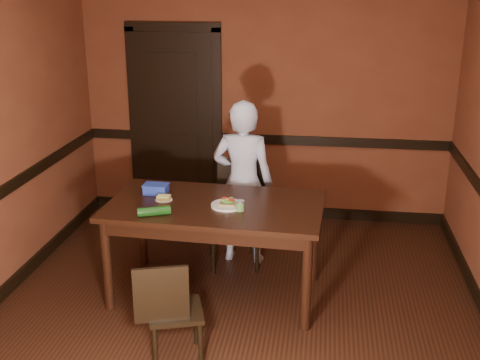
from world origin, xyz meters
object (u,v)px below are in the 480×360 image
(sandwich_plate, at_px, (228,204))
(chair_near, at_px, (175,309))
(person, at_px, (243,183))
(cheese_saucer, at_px, (164,198))
(dining_table, at_px, (216,249))
(chair_far, at_px, (233,215))
(sauce_jar, at_px, (240,206))
(food_tub, at_px, (156,189))

(sandwich_plate, bearing_deg, chair_near, -103.50)
(person, bearing_deg, cheese_saucer, 54.66)
(dining_table, height_order, chair_near, dining_table)
(dining_table, xyz_separation_m, chair_far, (0.06, 0.60, 0.08))
(chair_far, relative_size, chair_near, 1.25)
(dining_table, distance_m, chair_near, 0.97)
(dining_table, distance_m, sauce_jar, 0.52)
(chair_near, xyz_separation_m, sandwich_plate, (0.22, 0.92, 0.45))
(dining_table, bearing_deg, sauce_jar, -26.73)
(chair_far, distance_m, person, 0.31)
(dining_table, bearing_deg, sandwich_plate, -20.11)
(chair_far, height_order, chair_near, chair_far)
(chair_far, bearing_deg, dining_table, -108.89)
(cheese_saucer, bearing_deg, food_tub, 125.76)
(chair_near, xyz_separation_m, person, (0.24, 1.66, 0.38))
(chair_far, distance_m, sandwich_plate, 0.73)
(person, bearing_deg, sandwich_plate, 92.72)
(chair_far, distance_m, cheese_saucer, 0.84)
(person, height_order, food_tub, person)
(sauce_jar, bearing_deg, chair_far, 103.10)
(dining_table, xyz_separation_m, sandwich_plate, (0.11, -0.05, 0.43))
(cheese_saucer, bearing_deg, dining_table, -1.37)
(dining_table, distance_m, sandwich_plate, 0.45)
(dining_table, height_order, chair_far, chair_far)
(chair_far, height_order, sandwich_plate, chair_far)
(sandwich_plate, bearing_deg, food_tub, 162.53)
(sandwich_plate, height_order, cheese_saucer, sandwich_plate)
(cheese_saucer, bearing_deg, chair_far, 49.81)
(dining_table, xyz_separation_m, food_tub, (-0.55, 0.16, 0.46))
(chair_near, bearing_deg, chair_far, -114.07)
(food_tub, bearing_deg, cheese_saucer, -51.87)
(chair_near, bearing_deg, cheese_saucer, -89.39)
(cheese_saucer, bearing_deg, sandwich_plate, -5.94)
(person, relative_size, cheese_saucer, 10.92)
(cheese_saucer, relative_size, food_tub, 0.66)
(person, bearing_deg, chair_far, 56.88)
(chair_far, bearing_deg, sandwich_plate, -98.57)
(sandwich_plate, distance_m, food_tub, 0.69)
(person, bearing_deg, sauce_jar, 100.81)
(chair_near, height_order, sauce_jar, sauce_jar)
(dining_table, bearing_deg, cheese_saucer, -178.80)
(chair_far, distance_m, food_tub, 0.83)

